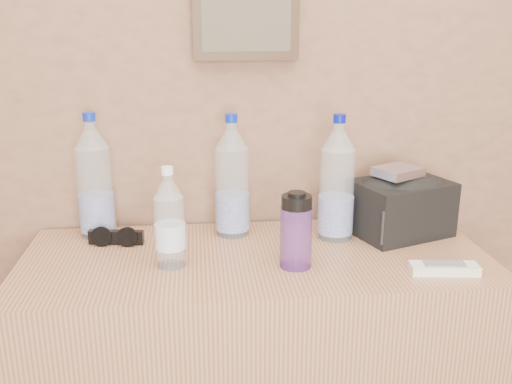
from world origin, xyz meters
TOP-DOWN VIEW (x-y plane):
  - picture_frame at (-0.06, 1.98)m, footprint 0.30×0.03m
  - dresser at (-0.06, 1.72)m, footprint 1.25×0.52m
  - pet_large_a at (-0.50, 1.92)m, footprint 0.10×0.10m
  - pet_large_b at (-0.11, 1.89)m, footprint 0.10×0.10m
  - pet_large_c at (0.19, 1.83)m, footprint 0.10×0.10m
  - pet_small at (-0.28, 1.68)m, footprint 0.08×0.08m
  - nalgene_bottle at (0.04, 1.64)m, footprint 0.08×0.08m
  - sunglasses at (-0.44, 1.84)m, footprint 0.16×0.08m
  - ac_remote at (0.40, 1.56)m, footprint 0.17×0.07m
  - toiletry_bag at (0.38, 1.84)m, footprint 0.31×0.27m
  - foil_packet at (0.36, 1.82)m, footprint 0.15×0.14m

SIDE VIEW (x-z plane):
  - dresser at x=-0.06m, z-range 0.00..0.78m
  - ac_remote at x=0.40m, z-range 0.78..0.80m
  - sunglasses at x=-0.44m, z-range 0.78..0.82m
  - toiletry_bag at x=0.38m, z-range 0.78..0.96m
  - nalgene_bottle at x=0.04m, z-range 0.78..0.98m
  - pet_small at x=-0.28m, z-range 0.76..1.03m
  - pet_large_b at x=-0.11m, z-range 0.76..1.12m
  - pet_large_c at x=0.19m, z-range 0.76..1.12m
  - pet_large_a at x=-0.50m, z-range 0.76..1.12m
  - foil_packet at x=0.36m, z-range 0.96..0.99m
  - picture_frame at x=-0.06m, z-range 1.27..1.52m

